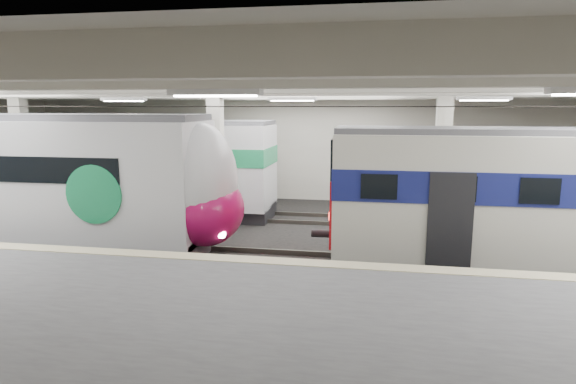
# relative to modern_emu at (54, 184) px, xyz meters

# --- Properties ---
(station_hall) EXTENTS (36.00, 24.00, 5.75)m
(station_hall) POSITION_rel_modern_emu_xyz_m (7.55, -1.74, 1.05)
(station_hall) COLOR black
(station_hall) RESTS_ON ground
(modern_emu) EXTENTS (13.85, 2.86, 4.47)m
(modern_emu) POSITION_rel_modern_emu_xyz_m (0.00, 0.00, 0.00)
(modern_emu) COLOR silver
(modern_emu) RESTS_ON ground
(older_rer) EXTENTS (12.38, 2.73, 4.13)m
(older_rer) POSITION_rel_modern_emu_xyz_m (15.25, 0.00, -0.03)
(older_rer) COLOR beige
(older_rer) RESTS_ON ground
(far_train) EXTENTS (12.80, 2.78, 4.12)m
(far_train) POSITION_rel_modern_emu_xyz_m (-0.28, 5.50, -0.06)
(far_train) COLOR silver
(far_train) RESTS_ON ground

